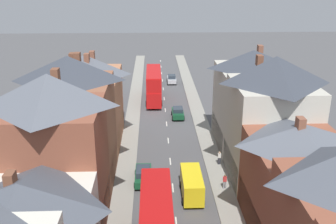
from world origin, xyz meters
TOP-DOWN VIEW (x-y plane):
  - pavement_left at (-5.10, 38.00)m, footprint 2.20×104.00m
  - pavement_right at (5.10, 38.00)m, footprint 2.20×104.00m
  - centre_line_dashes at (0.00, 36.00)m, footprint 0.14×97.80m
  - terrace_row_left at (-10.19, 14.25)m, footprint 8.00×53.81m
  - terrace_row_right at (10.19, 13.16)m, footprint 8.00×52.11m
  - double_decker_bus_mid_street at (-1.81, 52.93)m, footprint 2.74×10.80m
  - car_near_blue at (1.80, 63.92)m, footprint 1.90×3.88m
  - car_parked_right_a at (1.80, 44.47)m, footprint 1.90×3.80m
  - car_mid_black at (-3.10, 25.41)m, footprint 1.90×4.37m
  - car_parked_left_b at (-1.80, 62.79)m, footprint 1.90×4.52m
  - delivery_van at (1.80, 22.41)m, footprint 2.20×5.20m
  - pedestrian_mid_right at (5.29, 23.43)m, footprint 0.36×0.22m
  - pedestrian_far_left at (5.61, 28.80)m, footprint 0.36×0.22m

SIDE VIEW (x-z plane):
  - centre_line_dashes at x=0.00m, z-range 0.00..0.01m
  - pavement_left at x=-5.10m, z-range 0.00..0.14m
  - pavement_right at x=5.10m, z-range 0.00..0.14m
  - car_mid_black at x=-3.10m, z-range 0.01..1.64m
  - car_parked_left_b at x=-1.80m, z-range 0.01..1.67m
  - car_near_blue at x=1.80m, z-range 0.00..1.68m
  - car_parked_right_a at x=1.80m, z-range 0.00..1.68m
  - pedestrian_mid_right at x=5.29m, z-range 0.23..1.84m
  - pedestrian_far_left at x=5.61m, z-range 0.23..1.84m
  - delivery_van at x=1.80m, z-range 0.13..2.54m
  - double_decker_bus_mid_street at x=-1.81m, z-range 0.17..5.47m
  - terrace_row_right at x=10.19m, z-range -0.71..12.77m
  - terrace_row_left at x=-10.19m, z-range -0.66..13.16m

